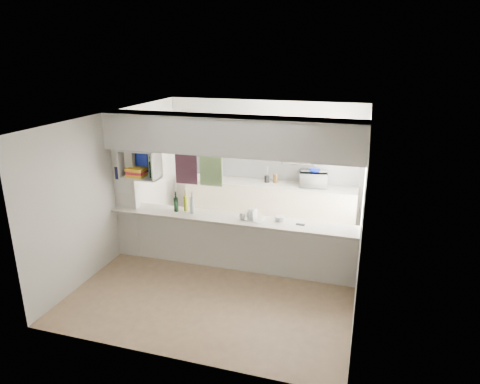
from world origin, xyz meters
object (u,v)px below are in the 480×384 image
at_px(bowl, 315,171).
at_px(wine_bottles, 185,204).
at_px(microwave, 313,179).
at_px(dish_rack, 254,215).

height_order(bowl, wine_bottles, wine_bottles).
bearing_deg(microwave, dish_rack, 63.86).
relative_size(dish_rack, wine_bottles, 1.06).
distance_m(bowl, wine_bottles, 2.85).
distance_m(microwave, wine_bottles, 2.84).
height_order(dish_rack, wine_bottles, wine_bottles).
xyz_separation_m(bowl, dish_rack, (-0.71, -2.08, -0.26)).
bearing_deg(dish_rack, wine_bottles, -166.18).
distance_m(bowl, dish_rack, 2.21).
height_order(microwave, bowl, bowl).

